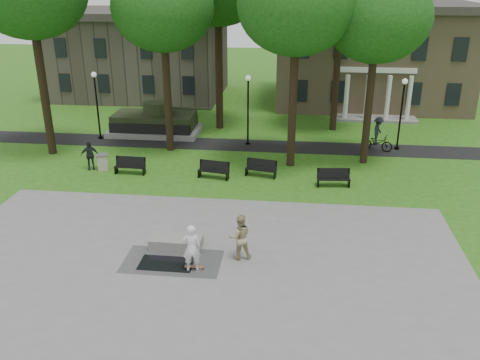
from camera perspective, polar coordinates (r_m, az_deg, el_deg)
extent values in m
plane|color=#285914|center=(23.82, -3.24, -5.16)|extent=(120.00, 120.00, 0.00)
cube|color=gray|center=(19.59, -5.70, -11.84)|extent=(22.00, 16.00, 0.02)
cube|color=black|center=(34.79, 0.01, 3.95)|extent=(44.00, 2.60, 0.01)
cube|color=#9E8460|center=(47.74, 14.35, 13.26)|extent=(16.00, 11.00, 8.00)
cube|color=#38332D|center=(47.30, 14.86, 18.40)|extent=(17.00, 12.00, 0.60)
cube|color=silver|center=(42.40, 15.22, 11.83)|extent=(6.00, 0.30, 0.40)
cube|color=#4C443D|center=(50.09, -11.00, 13.47)|extent=(15.00, 10.00, 7.20)
cylinder|color=black|center=(34.31, -21.26, 9.92)|extent=(0.52, 0.52, 8.96)
cylinder|color=black|center=(33.11, -8.17, 9.94)|extent=(0.48, 0.48, 8.00)
ellipsoid|color=#10440F|center=(32.42, -8.67, 18.60)|extent=(6.20, 6.20, 5.27)
cylinder|color=black|center=(30.09, 5.97, 9.12)|extent=(0.50, 0.50, 8.32)
ellipsoid|color=#10440F|center=(29.35, 6.40, 19.04)|extent=(6.60, 6.60, 5.61)
cylinder|color=black|center=(31.43, 14.29, 8.52)|extent=(0.46, 0.46, 7.68)
ellipsoid|color=#10440F|center=(30.70, 15.17, 17.24)|extent=(6.00, 6.00, 5.10)
cylinder|color=black|center=(37.78, -2.38, 12.66)|extent=(0.54, 0.54, 9.28)
cylinder|color=black|center=(38.00, 10.80, 11.86)|extent=(0.50, 0.50, 8.64)
cylinder|color=black|center=(36.89, -15.71, 7.74)|extent=(0.12, 0.12, 4.40)
sphere|color=silver|center=(36.40, -16.10, 11.31)|extent=(0.36, 0.36, 0.36)
cylinder|color=black|center=(37.45, -15.37, 4.60)|extent=(0.32, 0.32, 0.16)
cylinder|color=black|center=(34.40, 0.90, 7.55)|extent=(0.12, 0.12, 4.40)
sphere|color=silver|center=(33.88, 0.93, 11.39)|extent=(0.36, 0.36, 0.36)
cylinder|color=black|center=(35.00, 0.88, 4.19)|extent=(0.32, 0.32, 0.16)
cylinder|color=black|center=(34.92, 17.58, 6.73)|extent=(0.12, 0.12, 4.40)
sphere|color=silver|center=(34.40, 18.03, 10.49)|extent=(0.36, 0.36, 0.36)
cylinder|color=black|center=(35.51, 17.18, 3.44)|extent=(0.32, 0.32, 0.16)
cube|color=gray|center=(37.84, -9.52, 5.47)|extent=(6.50, 3.40, 0.40)
cube|color=#262E18|center=(37.63, -9.59, 6.56)|extent=(5.80, 2.80, 1.10)
cube|color=black|center=(36.44, -10.13, 5.68)|extent=(5.80, 0.35, 0.70)
cube|color=black|center=(38.94, -9.04, 6.82)|extent=(5.80, 0.35, 0.70)
cylinder|color=#262E18|center=(37.30, -9.24, 8.04)|extent=(2.10, 2.10, 0.90)
cylinder|color=#262E18|center=(36.75, -5.75, 8.00)|extent=(3.20, 0.18, 0.18)
cube|color=black|center=(21.07, -8.27, -9.28)|extent=(2.20, 1.20, 0.00)
cube|color=gray|center=(22.10, -7.17, -6.93)|extent=(2.21, 1.03, 0.45)
cube|color=brown|center=(20.64, -5.15, -9.73)|extent=(0.78, 0.21, 0.07)
imported|color=silver|center=(20.04, -5.47, -7.61)|extent=(0.81, 0.62, 1.99)
imported|color=tan|center=(20.75, -0.02, -6.41)|extent=(1.12, 0.98, 1.96)
imported|color=#20232A|center=(31.48, -16.53, 2.68)|extent=(1.12, 0.77, 1.76)
imported|color=black|center=(34.80, 15.11, 4.10)|extent=(2.19, 1.44, 1.09)
imported|color=black|center=(34.56, 15.24, 5.37)|extent=(1.06, 1.34, 1.81)
cube|color=black|center=(30.30, -12.26, 1.47)|extent=(1.81, 0.51, 0.05)
cube|color=black|center=(30.39, -12.18, 2.14)|extent=(1.80, 0.21, 0.50)
cube|color=black|center=(30.66, -13.74, 1.13)|extent=(0.07, 0.45, 0.45)
cube|color=black|center=(30.12, -10.69, 1.01)|extent=(0.07, 0.45, 0.45)
cube|color=black|center=(29.00, -3.00, 1.01)|extent=(1.85, 0.76, 0.05)
cube|color=black|center=(29.09, -2.94, 1.72)|extent=(1.80, 0.47, 0.50)
cube|color=black|center=(29.22, -4.64, 0.66)|extent=(0.14, 0.45, 0.45)
cube|color=black|center=(28.96, -1.33, 0.53)|extent=(0.14, 0.45, 0.45)
cube|color=black|center=(29.24, 2.35, 1.20)|extent=(1.85, 0.81, 0.05)
cube|color=black|center=(29.33, 2.39, 1.90)|extent=(1.79, 0.52, 0.50)
cube|color=black|center=(29.38, 0.69, 0.86)|extent=(0.15, 0.45, 0.45)
cube|color=black|center=(29.27, 4.00, 0.72)|extent=(0.15, 0.45, 0.45)
cube|color=black|center=(28.32, 10.47, 0.11)|extent=(1.83, 0.61, 0.05)
cube|color=black|center=(28.41, 10.49, 0.84)|extent=(1.81, 0.31, 0.50)
cube|color=black|center=(28.35, 8.73, -0.23)|extent=(0.10, 0.45, 0.45)
cube|color=black|center=(28.48, 12.14, -0.38)|extent=(0.10, 0.45, 0.45)
cube|color=#BFB39D|center=(31.37, -15.16, 1.92)|extent=(0.77, 0.77, 0.90)
cube|color=#4C4C4C|center=(31.21, -15.25, 2.74)|extent=(0.85, 0.85, 0.06)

